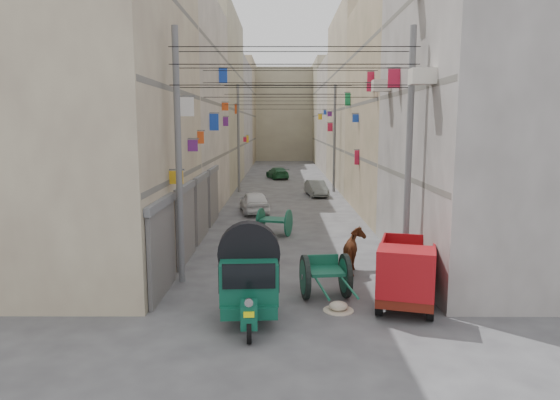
{
  "coord_description": "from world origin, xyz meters",
  "views": [
    {
      "loc": [
        -0.38,
        -9.6,
        5.02
      ],
      "look_at": [
        -0.42,
        6.5,
        2.6
      ],
      "focal_mm": 32.0,
      "sensor_mm": 36.0,
      "label": 1
    }
  ],
  "objects_px": {
    "horse": "(355,252)",
    "mini_truck": "(406,277)",
    "auto_rickshaw": "(249,276)",
    "feed_sack": "(338,306)",
    "second_cart": "(274,221)",
    "distant_car_grey": "(316,188)",
    "distant_car_green": "(277,173)",
    "tonga_cart": "(325,275)",
    "distant_car_white": "(254,202)"
  },
  "relations": [
    {
      "from": "auto_rickshaw",
      "to": "distant_car_grey",
      "type": "xyz_separation_m",
      "value": [
        3.33,
        22.93,
        -0.61
      ]
    },
    {
      "from": "horse",
      "to": "distant_car_green",
      "type": "distance_m",
      "value": 30.65
    },
    {
      "from": "feed_sack",
      "to": "distant_car_white",
      "type": "bearing_deg",
      "value": 101.45
    },
    {
      "from": "distant_car_grey",
      "to": "tonga_cart",
      "type": "bearing_deg",
      "value": -101.33
    },
    {
      "from": "horse",
      "to": "mini_truck",
      "type": "bearing_deg",
      "value": 113.2
    },
    {
      "from": "auto_rickshaw",
      "to": "distant_car_green",
      "type": "xyz_separation_m",
      "value": [
        0.45,
        34.69,
        -0.62
      ]
    },
    {
      "from": "auto_rickshaw",
      "to": "mini_truck",
      "type": "relative_size",
      "value": 0.79
    },
    {
      "from": "feed_sack",
      "to": "horse",
      "type": "bearing_deg",
      "value": 75.0
    },
    {
      "from": "feed_sack",
      "to": "distant_car_green",
      "type": "height_order",
      "value": "distant_car_green"
    },
    {
      "from": "distant_car_grey",
      "to": "second_cart",
      "type": "bearing_deg",
      "value": -110.39
    },
    {
      "from": "second_cart",
      "to": "horse",
      "type": "bearing_deg",
      "value": -47.47
    },
    {
      "from": "distant_car_white",
      "to": "second_cart",
      "type": "bearing_deg",
      "value": 92.12
    },
    {
      "from": "horse",
      "to": "auto_rickshaw",
      "type": "bearing_deg",
      "value": 59.36
    },
    {
      "from": "distant_car_white",
      "to": "distant_car_green",
      "type": "bearing_deg",
      "value": -103.22
    },
    {
      "from": "horse",
      "to": "distant_car_green",
      "type": "relative_size",
      "value": 0.47
    },
    {
      "from": "tonga_cart",
      "to": "distant_car_white",
      "type": "relative_size",
      "value": 0.8
    },
    {
      "from": "mini_truck",
      "to": "distant_car_grey",
      "type": "height_order",
      "value": "mini_truck"
    },
    {
      "from": "distant_car_white",
      "to": "distant_car_green",
      "type": "relative_size",
      "value": 1.0
    },
    {
      "from": "tonga_cart",
      "to": "auto_rickshaw",
      "type": "bearing_deg",
      "value": -148.7
    },
    {
      "from": "tonga_cart",
      "to": "second_cart",
      "type": "relative_size",
      "value": 1.75
    },
    {
      "from": "second_cart",
      "to": "horse",
      "type": "distance_m",
      "value": 6.51
    },
    {
      "from": "second_cart",
      "to": "distant_car_grey",
      "type": "height_order",
      "value": "second_cart"
    },
    {
      "from": "distant_car_grey",
      "to": "distant_car_green",
      "type": "xyz_separation_m",
      "value": [
        -2.88,
        11.76,
        -0.01
      ]
    },
    {
      "from": "second_cart",
      "to": "horse",
      "type": "xyz_separation_m",
      "value": [
        2.83,
        -5.86,
        0.08
      ]
    },
    {
      "from": "horse",
      "to": "distant_car_grey",
      "type": "height_order",
      "value": "horse"
    },
    {
      "from": "feed_sack",
      "to": "distant_car_grey",
      "type": "xyz_separation_m",
      "value": [
        0.94,
        22.31,
        0.42
      ]
    },
    {
      "from": "horse",
      "to": "distant_car_white",
      "type": "bearing_deg",
      "value": -62.99
    },
    {
      "from": "distant_car_white",
      "to": "distant_car_grey",
      "type": "relative_size",
      "value": 1.1
    },
    {
      "from": "distant_car_grey",
      "to": "feed_sack",
      "type": "bearing_deg",
      "value": -100.47
    },
    {
      "from": "mini_truck",
      "to": "feed_sack",
      "type": "height_order",
      "value": "mini_truck"
    },
    {
      "from": "second_cart",
      "to": "feed_sack",
      "type": "relative_size",
      "value": 3.26
    },
    {
      "from": "distant_car_green",
      "to": "distant_car_grey",
      "type": "bearing_deg",
      "value": 88.38
    },
    {
      "from": "tonga_cart",
      "to": "second_cart",
      "type": "xyz_separation_m",
      "value": [
        -1.61,
        8.37,
        -0.01
      ]
    },
    {
      "from": "distant_car_green",
      "to": "distant_car_white",
      "type": "bearing_deg",
      "value": 71.02
    },
    {
      "from": "distant_car_grey",
      "to": "distant_car_green",
      "type": "relative_size",
      "value": 0.9
    },
    {
      "from": "mini_truck",
      "to": "second_cart",
      "type": "relative_size",
      "value": 2.12
    },
    {
      "from": "tonga_cart",
      "to": "distant_car_grey",
      "type": "height_order",
      "value": "tonga_cart"
    },
    {
      "from": "feed_sack",
      "to": "second_cart",
      "type": "bearing_deg",
      "value": 101.28
    },
    {
      "from": "auto_rickshaw",
      "to": "distant_car_green",
      "type": "relative_size",
      "value": 0.76
    },
    {
      "from": "second_cart",
      "to": "distant_car_grey",
      "type": "xyz_separation_m",
      "value": [
        2.82,
        12.89,
        -0.11
      ]
    },
    {
      "from": "auto_rickshaw",
      "to": "second_cart",
      "type": "distance_m",
      "value": 10.06
    },
    {
      "from": "second_cart",
      "to": "distant_car_grey",
      "type": "distance_m",
      "value": 13.2
    },
    {
      "from": "auto_rickshaw",
      "to": "tonga_cart",
      "type": "relative_size",
      "value": 0.96
    },
    {
      "from": "feed_sack",
      "to": "horse",
      "type": "height_order",
      "value": "horse"
    },
    {
      "from": "auto_rickshaw",
      "to": "horse",
      "type": "height_order",
      "value": "auto_rickshaw"
    },
    {
      "from": "auto_rickshaw",
      "to": "feed_sack",
      "type": "bearing_deg",
      "value": 11.29
    },
    {
      "from": "horse",
      "to": "distant_car_white",
      "type": "xyz_separation_m",
      "value": [
        -4.07,
        11.85,
        -0.11
      ]
    },
    {
      "from": "feed_sack",
      "to": "horse",
      "type": "distance_m",
      "value": 3.73
    },
    {
      "from": "auto_rickshaw",
      "to": "mini_truck",
      "type": "height_order",
      "value": "auto_rickshaw"
    },
    {
      "from": "auto_rickshaw",
      "to": "feed_sack",
      "type": "xyz_separation_m",
      "value": [
        2.39,
        0.62,
        -1.03
      ]
    }
  ]
}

